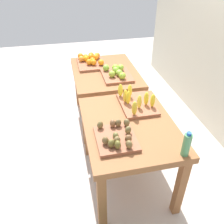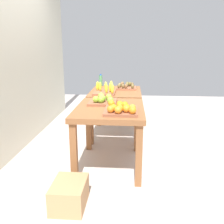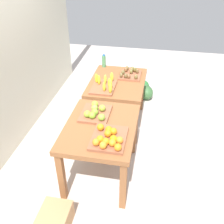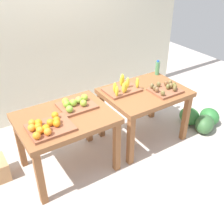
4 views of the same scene
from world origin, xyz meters
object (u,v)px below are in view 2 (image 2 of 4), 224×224
(watermelon_pile, at_px, (132,113))
(cardboard_produce_box, at_px, (69,194))
(orange_bin, at_px, (121,109))
(kiwi_bin, at_px, (126,87))
(display_table_right, at_px, (116,97))
(banana_crate, at_px, (105,90))
(display_table_left, at_px, (110,116))
(water_bottle, at_px, (101,81))
(apple_bin, at_px, (103,100))

(watermelon_pile, distance_m, cardboard_produce_box, 2.93)
(orange_bin, xyz_separation_m, watermelon_pile, (2.26, -0.12, -0.65))
(kiwi_bin, height_order, watermelon_pile, kiwi_bin)
(display_table_right, height_order, banana_crate, banana_crate)
(display_table_left, xyz_separation_m, orange_bin, (-0.25, -0.14, 0.15))
(watermelon_pile, bearing_deg, water_bottle, 127.27)
(water_bottle, bearing_deg, banana_crate, -167.40)
(cardboard_produce_box, bearing_deg, display_table_right, -8.61)
(apple_bin, height_order, cardboard_produce_box, apple_bin)
(apple_bin, height_order, watermelon_pile, apple_bin)
(display_table_right, distance_m, watermelon_pile, 1.06)
(display_table_left, xyz_separation_m, kiwi_bin, (1.32, -0.16, 0.14))
(display_table_right, relative_size, banana_crate, 2.36)
(apple_bin, distance_m, cardboard_produce_box, 1.26)
(orange_bin, xyz_separation_m, banana_crate, (1.12, 0.29, 0.00))
(display_table_right, relative_size, cardboard_produce_box, 2.60)
(watermelon_pile, height_order, cardboard_produce_box, watermelon_pile)
(display_table_left, bearing_deg, banana_crate, 9.26)
(banana_crate, bearing_deg, cardboard_produce_box, 174.74)
(display_table_left, distance_m, watermelon_pile, 2.09)
(orange_bin, height_order, apple_bin, apple_bin)
(kiwi_bin, bearing_deg, watermelon_pile, -8.81)
(kiwi_bin, bearing_deg, banana_crate, 146.14)
(kiwi_bin, bearing_deg, display_table_right, 140.53)
(kiwi_bin, distance_m, watermelon_pile, 0.96)
(banana_crate, distance_m, watermelon_pile, 1.38)
(display_table_right, height_order, cardboard_produce_box, display_table_right)
(kiwi_bin, height_order, water_bottle, water_bottle)
(orange_bin, bearing_deg, cardboard_produce_box, 143.92)
(banana_crate, relative_size, kiwi_bin, 1.22)
(kiwi_bin, bearing_deg, cardboard_produce_box, 168.04)
(display_table_left, height_order, apple_bin, apple_bin)
(display_table_right, height_order, orange_bin, orange_bin)
(display_table_right, bearing_deg, cardboard_produce_box, 171.39)
(orange_bin, bearing_deg, display_table_right, 6.02)
(display_table_left, height_order, orange_bin, orange_bin)
(display_table_left, relative_size, kiwi_bin, 2.89)
(watermelon_pile, bearing_deg, display_table_left, 172.39)
(display_table_left, distance_m, kiwi_bin, 1.33)
(orange_bin, bearing_deg, apple_bin, 29.33)
(display_table_left, bearing_deg, apple_bin, 28.45)
(display_table_left, relative_size, watermelon_pile, 1.63)
(display_table_right, distance_m, kiwi_bin, 0.29)
(water_bottle, xyz_separation_m, watermelon_pile, (0.43, -0.57, -0.71))
(water_bottle, bearing_deg, cardboard_produce_box, -179.98)
(banana_crate, xyz_separation_m, watermelon_pile, (1.15, -0.41, -0.66))
(orange_bin, bearing_deg, watermelon_pile, -3.15)
(display_table_right, distance_m, water_bottle, 0.59)
(banana_crate, bearing_deg, display_table_left, -170.74)
(display_table_right, bearing_deg, water_bottle, 33.17)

